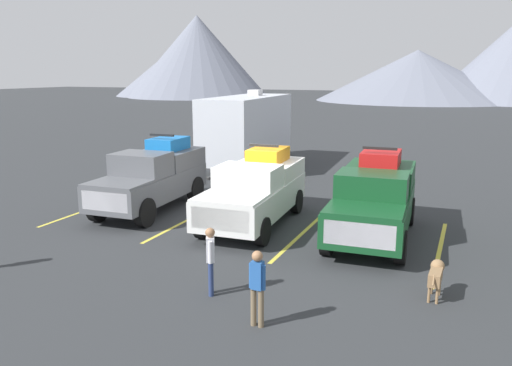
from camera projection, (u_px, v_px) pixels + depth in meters
The scene contains 13 objects.
ground_plane at pixel (250, 221), 16.72m from camera, with size 240.00×240.00×0.00m, color #2D3033.
pickup_truck_a at pixel (153, 176), 18.05m from camera, with size 2.32×5.33×2.62m.
pickup_truck_b at pixel (256, 189), 16.37m from camera, with size 2.39×5.46×2.48m.
pickup_truck_c at pixel (375, 198), 15.02m from camera, with size 2.44×5.50×2.59m.
lot_stripe_a at pixel (96, 207), 18.54m from camera, with size 0.12×5.50×0.01m, color gold.
lot_stripe_b at pixel (190, 219), 17.02m from camera, with size 0.12×5.50×0.01m, color gold.
lot_stripe_c at pixel (303, 233), 15.50m from camera, with size 0.12×5.50×0.01m, color gold.
lot_stripe_d at pixel (440, 251), 13.97m from camera, with size 0.12×5.50×0.01m, color gold.
camper_trailer_a at pixel (248, 127), 25.98m from camera, with size 2.93×8.73×3.91m.
person_a at pixel (211, 257), 11.04m from camera, with size 0.26×0.31×1.54m.
person_c at pixel (257, 283), 9.65m from camera, with size 0.34×0.21×1.54m.
dog at pixel (436, 274), 11.02m from camera, with size 0.30×0.98×0.77m.
mountain_ridge at pixel (487, 63), 82.82m from camera, with size 130.22×41.20×16.50m.
Camera 1 is at (6.49, -14.69, 4.82)m, focal length 35.59 mm.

